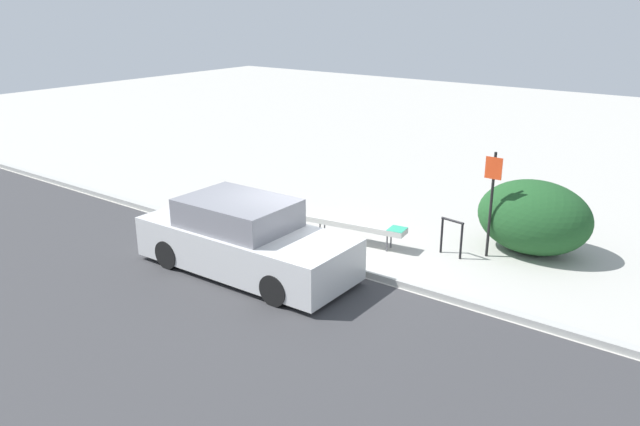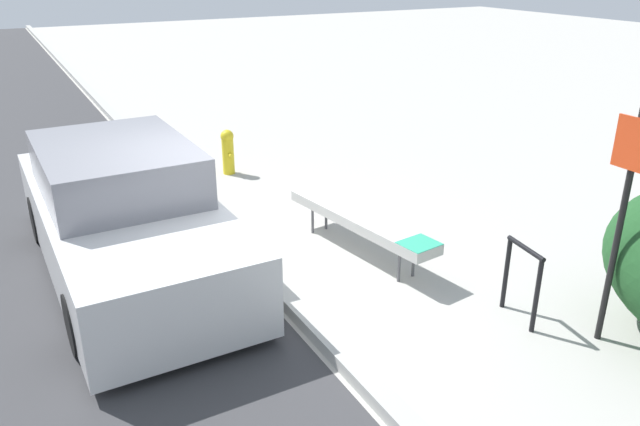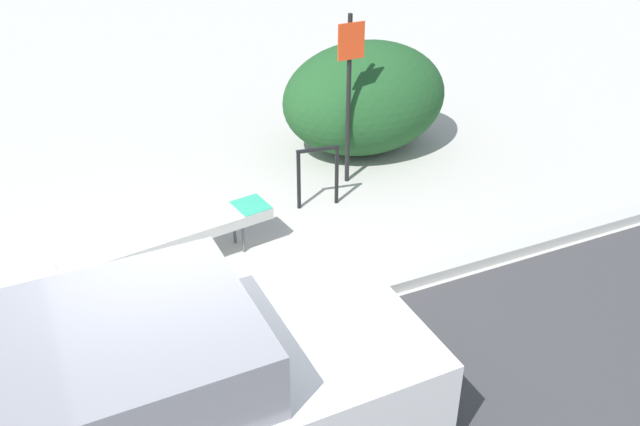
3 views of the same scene
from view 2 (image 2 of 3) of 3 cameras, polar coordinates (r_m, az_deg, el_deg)
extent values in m
plane|color=#ADAAA3|center=(7.40, -5.65, -5.52)|extent=(60.00, 60.00, 0.00)
cube|color=#A8A8A3|center=(7.37, -5.67, -5.07)|extent=(60.00, 0.20, 0.13)
cylinder|color=#515156|center=(8.32, -0.68, -0.61)|extent=(0.04, 0.04, 0.39)
cylinder|color=#515156|center=(7.16, 7.25, -4.85)|extent=(0.04, 0.04, 0.39)
cylinder|color=#515156|center=(8.45, 0.56, -0.25)|extent=(0.04, 0.04, 0.39)
cylinder|color=#515156|center=(7.31, 8.54, -4.35)|extent=(0.04, 0.04, 0.39)
cube|color=#B2B2AD|center=(7.68, 3.67, -0.63)|extent=(2.43, 0.76, 0.13)
cube|color=teal|center=(6.98, 9.06, -2.76)|extent=(0.42, 0.45, 0.01)
cylinder|color=black|center=(6.80, 16.66, -5.29)|extent=(0.05, 0.05, 0.80)
cylinder|color=black|center=(6.46, 19.19, -7.19)|extent=(0.05, 0.05, 0.80)
cylinder|color=black|center=(6.45, 18.31, -3.09)|extent=(0.55, 0.13, 0.05)
cylinder|color=black|center=(6.28, 25.65, -1.46)|extent=(0.06, 0.06, 2.30)
cube|color=red|center=(5.99, 26.73, 5.65)|extent=(0.36, 0.02, 0.46)
cylinder|color=gold|center=(10.72, -8.39, 5.13)|extent=(0.20, 0.20, 0.60)
sphere|color=gold|center=(10.62, -8.50, 6.96)|extent=(0.22, 0.22, 0.22)
cylinder|color=gold|center=(10.83, -8.67, 5.63)|extent=(0.08, 0.07, 0.07)
cylinder|color=gold|center=(10.58, -8.14, 5.25)|extent=(0.08, 0.07, 0.07)
cylinder|color=black|center=(6.62, -7.23, -6.24)|extent=(0.60, 0.19, 0.60)
cylinder|color=black|center=(6.30, -21.28, -9.39)|extent=(0.60, 0.19, 0.60)
cylinder|color=black|center=(9.10, -14.14, 1.47)|extent=(0.60, 0.19, 0.60)
cylinder|color=black|center=(8.86, -24.30, -0.48)|extent=(0.60, 0.19, 0.60)
cube|color=silver|center=(7.56, -17.23, -1.41)|extent=(4.62, 1.87, 0.83)
cube|color=gray|center=(7.49, -18.15, 3.89)|extent=(2.23, 1.64, 0.58)
camera|label=1|loc=(7.62, -130.47, -1.13)|focal=35.00mm
camera|label=3|loc=(7.83, -55.05, 22.74)|focal=40.00mm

